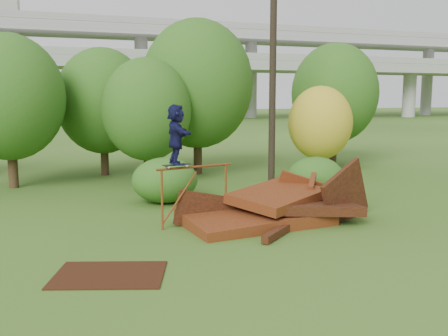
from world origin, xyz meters
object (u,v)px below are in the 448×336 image
object	(u,v)px
scrap_pile	(274,209)
utility_pole	(273,64)
skater	(176,134)
flat_plate	(109,275)

from	to	relation	value
scrap_pile	utility_pole	distance (m)	8.44
scrap_pile	utility_pole	world-z (taller)	utility_pole
scrap_pile	utility_pole	xyz separation A→B (m)	(2.98, 6.49, 4.50)
scrap_pile	skater	world-z (taller)	skater
scrap_pile	flat_plate	distance (m)	5.65
skater	flat_plate	distance (m)	4.54
scrap_pile	skater	size ratio (longest dim) A/B	3.72
scrap_pile	utility_pole	size ratio (longest dim) A/B	0.62
flat_plate	utility_pole	world-z (taller)	utility_pole
scrap_pile	skater	bearing A→B (deg)	173.39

